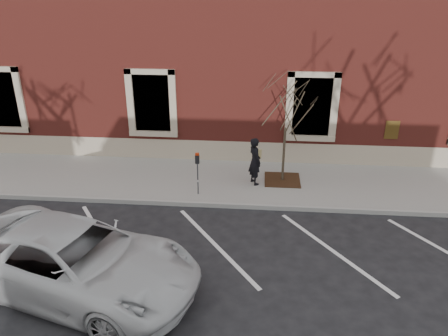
# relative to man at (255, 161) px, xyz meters

# --- Properties ---
(ground) EXTENTS (120.00, 120.00, 0.00)m
(ground) POSITION_rel_man_xyz_m (-0.99, -1.53, -0.99)
(ground) COLOR #28282B
(ground) RESTS_ON ground
(sidewalk_near) EXTENTS (40.00, 3.50, 0.15)m
(sidewalk_near) POSITION_rel_man_xyz_m (-0.99, 0.22, -0.91)
(sidewalk_near) COLOR gray
(sidewalk_near) RESTS_ON ground
(curb_near) EXTENTS (40.00, 0.12, 0.15)m
(curb_near) POSITION_rel_man_xyz_m (-0.99, -1.58, -0.91)
(curb_near) COLOR #9E9E99
(curb_near) RESTS_ON ground
(parking_stripes) EXTENTS (28.00, 4.40, 0.01)m
(parking_stripes) POSITION_rel_man_xyz_m (-0.99, -3.73, -0.98)
(parking_stripes) COLOR silver
(parking_stripes) RESTS_ON ground
(building_civic) EXTENTS (40.00, 8.62, 8.00)m
(building_civic) POSITION_rel_man_xyz_m (-0.99, 6.22, 3.01)
(building_civic) COLOR maroon
(building_civic) RESTS_ON ground
(man) EXTENTS (0.64, 0.73, 1.68)m
(man) POSITION_rel_man_xyz_m (0.00, 0.00, 0.00)
(man) COLOR black
(man) RESTS_ON sidewalk_near
(parking_meter) EXTENTS (0.13, 0.10, 1.46)m
(parking_meter) POSITION_rel_man_xyz_m (-1.85, -0.99, 0.18)
(parking_meter) COLOR #595B60
(parking_meter) RESTS_ON sidewalk_near
(tree_grate) EXTENTS (1.25, 1.25, 0.03)m
(tree_grate) POSITION_rel_man_xyz_m (0.99, 0.32, -0.82)
(tree_grate) COLOR #3B2113
(tree_grate) RESTS_ON sidewalk_near
(sapling) EXTENTS (2.14, 2.14, 3.57)m
(sapling) POSITION_rel_man_xyz_m (0.99, 0.32, 1.66)
(sapling) COLOR #45372A
(sapling) RESTS_ON sidewalk_near
(white_truck) EXTENTS (6.44, 4.27, 1.64)m
(white_truck) POSITION_rel_man_xyz_m (-4.01, -5.84, -0.17)
(white_truck) COLOR silver
(white_truck) RESTS_ON ground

